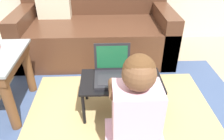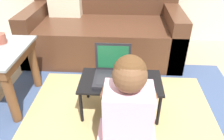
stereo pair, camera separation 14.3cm
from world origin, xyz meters
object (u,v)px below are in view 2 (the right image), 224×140
(cup_on_table, at_px, (1,39))
(couch, at_px, (103,28))
(laptop_desk, at_px, (121,84))
(person_seated, at_px, (128,119))
(laptop, at_px, (112,74))
(computer_mouse, at_px, (137,82))

(cup_on_table, bearing_deg, couch, 49.04)
(laptop_desk, distance_m, cup_on_table, 1.00)
(couch, xyz_separation_m, cup_on_table, (-0.72, -0.83, 0.22))
(person_seated, xyz_separation_m, cup_on_table, (-1.00, 0.60, 0.21))
(laptop, xyz_separation_m, person_seated, (0.12, -0.44, -0.02))
(person_seated, distance_m, cup_on_table, 1.18)
(couch, relative_size, laptop, 6.15)
(computer_mouse, relative_size, cup_on_table, 1.17)
(computer_mouse, distance_m, person_seated, 0.38)
(laptop_desk, bearing_deg, laptop, 155.31)
(laptop, distance_m, computer_mouse, 0.19)
(couch, distance_m, computer_mouse, 1.11)
(couch, bearing_deg, laptop, -80.62)
(laptop, xyz_separation_m, computer_mouse, (0.18, -0.06, -0.02))
(computer_mouse, bearing_deg, person_seated, -99.93)
(computer_mouse, bearing_deg, laptop, 161.18)
(laptop_desk, xyz_separation_m, person_seated, (0.05, -0.41, 0.05))
(laptop, bearing_deg, computer_mouse, -18.82)
(laptop_desk, height_order, laptop, laptop)
(laptop_desk, distance_m, person_seated, 0.42)
(laptop, distance_m, cup_on_table, 0.92)
(computer_mouse, bearing_deg, couch, 108.17)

